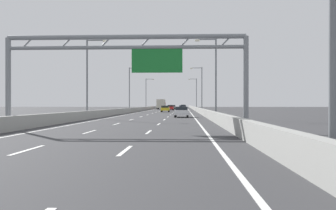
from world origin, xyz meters
The scene contains 54 objects.
ground_plane centered at (0.00, 100.00, 0.00)m, with size 260.00×260.00×0.00m, color #38383A.
lane_dash_left_1 centered at (-1.80, 12.50, 0.01)m, with size 0.16×3.00×0.01m, color white.
lane_dash_left_2 centered at (-1.80, 21.50, 0.01)m, with size 0.16×3.00×0.01m, color white.
lane_dash_left_3 centered at (-1.80, 30.50, 0.01)m, with size 0.16×3.00×0.01m, color white.
lane_dash_left_4 centered at (-1.80, 39.50, 0.01)m, with size 0.16×3.00×0.01m, color white.
lane_dash_left_5 centered at (-1.80, 48.50, 0.01)m, with size 0.16×3.00×0.01m, color white.
lane_dash_left_6 centered at (-1.80, 57.50, 0.01)m, with size 0.16×3.00×0.01m, color white.
lane_dash_left_7 centered at (-1.80, 66.50, 0.01)m, with size 0.16×3.00×0.01m, color white.
lane_dash_left_8 centered at (-1.80, 75.50, 0.01)m, with size 0.16×3.00×0.01m, color white.
lane_dash_left_9 centered at (-1.80, 84.50, 0.01)m, with size 0.16×3.00×0.01m, color white.
lane_dash_left_10 centered at (-1.80, 93.50, 0.01)m, with size 0.16×3.00×0.01m, color white.
lane_dash_left_11 centered at (-1.80, 102.50, 0.01)m, with size 0.16×3.00×0.01m, color white.
lane_dash_left_12 centered at (-1.80, 111.50, 0.01)m, with size 0.16×3.00×0.01m, color white.
lane_dash_left_13 centered at (-1.80, 120.50, 0.01)m, with size 0.16×3.00×0.01m, color white.
lane_dash_left_14 centered at (-1.80, 129.50, 0.01)m, with size 0.16×3.00×0.01m, color white.
lane_dash_left_15 centered at (-1.80, 138.50, 0.01)m, with size 0.16×3.00×0.01m, color white.
lane_dash_left_16 centered at (-1.80, 147.50, 0.01)m, with size 0.16×3.00×0.01m, color white.
lane_dash_left_17 centered at (-1.80, 156.50, 0.01)m, with size 0.16×3.00×0.01m, color white.
lane_dash_right_1 centered at (1.80, 12.50, 0.01)m, with size 0.16×3.00×0.01m, color white.
lane_dash_right_2 centered at (1.80, 21.50, 0.01)m, with size 0.16×3.00×0.01m, color white.
lane_dash_right_3 centered at (1.80, 30.50, 0.01)m, with size 0.16×3.00×0.01m, color white.
lane_dash_right_4 centered at (1.80, 39.50, 0.01)m, with size 0.16×3.00×0.01m, color white.
lane_dash_right_5 centered at (1.80, 48.50, 0.01)m, with size 0.16×3.00×0.01m, color white.
lane_dash_right_6 centered at (1.80, 57.50, 0.01)m, with size 0.16×3.00×0.01m, color white.
lane_dash_right_7 centered at (1.80, 66.50, 0.01)m, with size 0.16×3.00×0.01m, color white.
lane_dash_right_8 centered at (1.80, 75.50, 0.01)m, with size 0.16×3.00×0.01m, color white.
lane_dash_right_9 centered at (1.80, 84.50, 0.01)m, with size 0.16×3.00×0.01m, color white.
lane_dash_right_10 centered at (1.80, 93.50, 0.01)m, with size 0.16×3.00×0.01m, color white.
lane_dash_right_11 centered at (1.80, 102.50, 0.01)m, with size 0.16×3.00×0.01m, color white.
lane_dash_right_12 centered at (1.80, 111.50, 0.01)m, with size 0.16×3.00×0.01m, color white.
lane_dash_right_13 centered at (1.80, 120.50, 0.01)m, with size 0.16×3.00×0.01m, color white.
lane_dash_right_14 centered at (1.80, 129.50, 0.01)m, with size 0.16×3.00×0.01m, color white.
lane_dash_right_15 centered at (1.80, 138.50, 0.01)m, with size 0.16×3.00×0.01m, color white.
lane_dash_right_16 centered at (1.80, 147.50, 0.01)m, with size 0.16×3.00×0.01m, color white.
lane_dash_right_17 centered at (1.80, 156.50, 0.01)m, with size 0.16×3.00×0.01m, color white.
edge_line_left centered at (-5.25, 88.00, 0.01)m, with size 0.16×176.00×0.01m, color white.
edge_line_right centered at (5.25, 88.00, 0.01)m, with size 0.16×176.00×0.01m, color white.
barrier_left centered at (-6.90, 110.00, 0.47)m, with size 0.45×220.00×0.95m.
barrier_right centered at (6.90, 110.00, 0.47)m, with size 0.45×220.00×0.95m.
sign_gantry centered at (0.28, 23.94, 4.85)m, with size 16.41×0.36×6.36m.
streetlamp_left_mid centered at (-7.47, 43.37, 5.40)m, with size 2.58×0.28×9.50m.
streetlamp_right_mid centered at (7.47, 43.37, 5.40)m, with size 2.58×0.28×9.50m.
streetlamp_left_far centered at (-7.47, 78.07, 5.40)m, with size 2.58×0.28×9.50m.
streetlamp_right_far centered at (7.47, 78.07, 5.40)m, with size 2.58×0.28×9.50m.
streetlamp_left_distant centered at (-7.47, 112.77, 5.40)m, with size 2.58×0.28×9.50m.
streetlamp_right_distant centered at (7.47, 112.77, 5.40)m, with size 2.58×0.28×9.50m.
yellow_car centered at (-0.11, 79.51, 0.72)m, with size 1.77×4.15×1.38m.
green_car centered at (3.63, 137.75, 0.77)m, with size 1.88×4.31×1.48m.
black_car centered at (-0.11, 121.09, 0.74)m, with size 1.80×4.64×1.43m.
blue_car centered at (3.61, 87.94, 0.74)m, with size 1.81×4.69×1.41m.
silver_car centered at (-0.02, 133.70, 0.73)m, with size 1.81×4.38×1.41m.
white_car centered at (3.60, 47.45, 0.71)m, with size 1.76×4.13×1.36m.
red_car centered at (0.17, 102.13, 0.76)m, with size 1.71×4.52×1.45m.
box_truck centered at (-3.49, 120.02, 1.74)m, with size 2.49×8.69×3.25m.
Camera 1 is at (3.93, -0.96, 1.69)m, focal length 39.94 mm.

